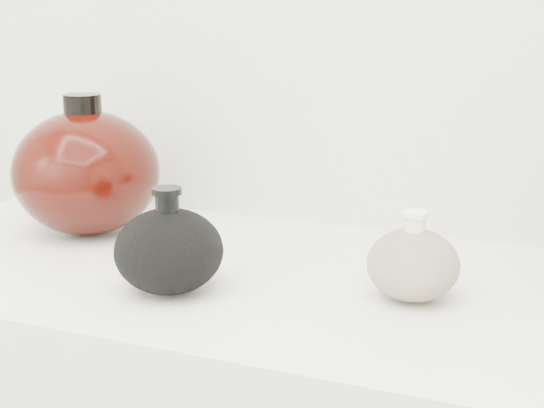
% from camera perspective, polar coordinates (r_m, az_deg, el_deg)
% --- Properties ---
extents(black_gourd_vase, '(0.18, 0.18, 0.13)m').
position_cam_1_polar(black_gourd_vase, '(0.93, -7.77, -3.45)').
color(black_gourd_vase, black).
rests_on(black_gourd_vase, display_counter).
extents(cream_gourd_vase, '(0.13, 0.13, 0.11)m').
position_cam_1_polar(cream_gourd_vase, '(0.91, 10.57, -4.44)').
color(cream_gourd_vase, beige).
rests_on(cream_gourd_vase, display_counter).
extents(left_round_pot, '(0.22, 0.22, 0.21)m').
position_cam_1_polar(left_round_pot, '(1.18, -13.78, 2.37)').
color(left_round_pot, black).
rests_on(left_round_pot, display_counter).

